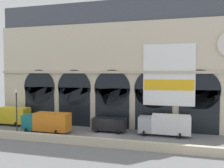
{
  "coord_description": "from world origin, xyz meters",
  "views": [
    {
      "loc": [
        10.14,
        -32.71,
        9.58
      ],
      "look_at": [
        -0.01,
        5.0,
        7.42
      ],
      "focal_mm": 37.74,
      "sensor_mm": 36.0,
      "label": 1
    }
  ],
  "objects_px": {
    "box_truck_mideast": "(165,124)",
    "street_lamp_quayside": "(17,107)",
    "box_truck_midwest": "(47,122)",
    "box_truck_west": "(10,115)",
    "van_center": "(109,124)"
  },
  "relations": [
    {
      "from": "box_truck_mideast",
      "to": "street_lamp_quayside",
      "type": "height_order",
      "value": "street_lamp_quayside"
    },
    {
      "from": "box_truck_midwest",
      "to": "street_lamp_quayside",
      "type": "distance_m",
      "value": 5.22
    },
    {
      "from": "box_truck_midwest",
      "to": "box_truck_mideast",
      "type": "bearing_deg",
      "value": 9.61
    },
    {
      "from": "box_truck_west",
      "to": "box_truck_mideast",
      "type": "relative_size",
      "value": 1.0
    },
    {
      "from": "box_truck_midwest",
      "to": "box_truck_mideast",
      "type": "xyz_separation_m",
      "value": [
        17.75,
        3.0,
        0.0
      ]
    },
    {
      "from": "van_center",
      "to": "street_lamp_quayside",
      "type": "bearing_deg",
      "value": -151.89
    },
    {
      "from": "box_truck_midwest",
      "to": "box_truck_mideast",
      "type": "height_order",
      "value": "same"
    },
    {
      "from": "box_truck_midwest",
      "to": "box_truck_mideast",
      "type": "distance_m",
      "value": 18.0
    },
    {
      "from": "box_truck_west",
      "to": "box_truck_mideast",
      "type": "distance_m",
      "value": 27.05
    },
    {
      "from": "box_truck_midwest",
      "to": "van_center",
      "type": "distance_m",
      "value": 9.68
    },
    {
      "from": "box_truck_midwest",
      "to": "van_center",
      "type": "xyz_separation_m",
      "value": [
        9.2,
        2.96,
        -0.45
      ]
    },
    {
      "from": "box_truck_midwest",
      "to": "street_lamp_quayside",
      "type": "bearing_deg",
      "value": -129.15
    },
    {
      "from": "box_truck_west",
      "to": "van_center",
      "type": "height_order",
      "value": "box_truck_west"
    },
    {
      "from": "street_lamp_quayside",
      "to": "box_truck_mideast",
      "type": "bearing_deg",
      "value": 17.45
    },
    {
      "from": "box_truck_mideast",
      "to": "street_lamp_quayside",
      "type": "relative_size",
      "value": 1.09
    }
  ]
}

